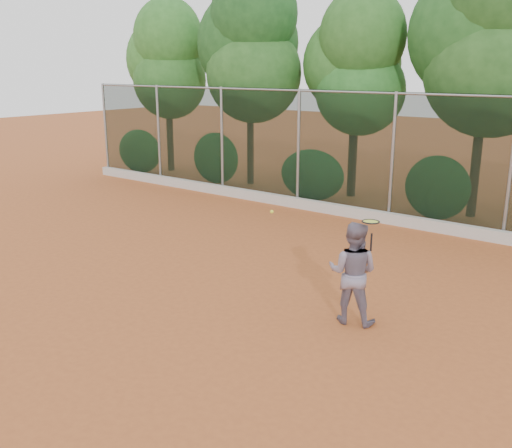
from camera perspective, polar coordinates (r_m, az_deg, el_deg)
The scene contains 7 objects.
ground at distance 10.44m, azimuth -3.37°, elevation -7.80°, with size 80.00×80.00×0.00m, color #AD5729.
concrete_curb at distance 15.91m, azimuth 12.85°, elevation 0.62°, with size 24.00×0.20×0.30m, color beige.
tennis_player at distance 9.50m, azimuth 9.65°, elevation -4.82°, with size 0.84×0.65×1.72m, color slate.
chainlink_fence at distance 15.73m, azimuth 13.50°, elevation 6.78°, with size 24.09×0.09×3.50m.
foliage_backdrop at distance 17.60m, azimuth 15.11°, elevation 15.88°, with size 23.70×3.63×7.55m.
tennis_racket at distance 9.06m, azimuth 11.41°, elevation -0.01°, with size 0.35×0.35×0.51m.
tennis_ball_in_flight at distance 9.69m, azimuth 1.59°, elevation 1.24°, with size 0.06×0.06×0.06m.
Camera 1 is at (6.30, -7.24, 4.12)m, focal length 40.00 mm.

